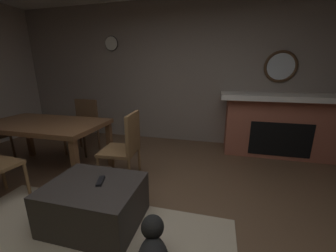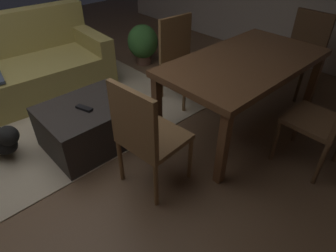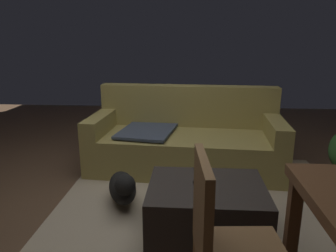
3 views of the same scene
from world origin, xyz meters
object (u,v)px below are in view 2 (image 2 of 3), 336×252
at_px(potted_plant, 143,43).
at_px(tv_remote, 84,108).
at_px(couch, 13,73).
at_px(dining_chair_east, 303,48).
at_px(ottoman_coffee_table, 91,125).
at_px(dining_chair_north, 181,55).
at_px(dining_table, 245,67).
at_px(dining_chair_south, 331,116).
at_px(dining_chair_west, 146,133).

bearing_deg(potted_plant, tv_remote, -143.99).
distance_m(couch, dining_chair_east, 3.42).
height_order(ottoman_coffee_table, dining_chair_north, dining_chair_north).
relative_size(ottoman_coffee_table, dining_table, 0.51).
xyz_separation_m(dining_chair_south, dining_chair_east, (1.21, 0.83, 0.00)).
bearing_deg(tv_remote, dining_chair_south, -68.73).
relative_size(couch, ottoman_coffee_table, 2.58).
distance_m(couch, ottoman_coffee_table, 1.41).
height_order(dining_chair_north, dining_chair_west, same).
bearing_deg(dining_chair_north, dining_chair_east, -34.85).
relative_size(couch, dining_table, 1.33).
xyz_separation_m(dining_chair_north, dining_chair_west, (-1.22, -0.84, 0.00)).
height_order(dining_table, dining_chair_south, dining_chair_south).
distance_m(couch, dining_chair_south, 3.33).
xyz_separation_m(couch, tv_remote, (0.13, -1.43, 0.12)).
bearing_deg(dining_table, dining_chair_south, -90.09).
bearing_deg(dining_chair_east, potted_plant, 115.93).
xyz_separation_m(dining_table, dining_chair_south, (-0.00, -0.84, -0.14)).
bearing_deg(dining_chair_west, tv_remote, 97.21).
relative_size(ottoman_coffee_table, tv_remote, 5.26).
xyz_separation_m(couch, dining_chair_north, (1.44, -1.32, 0.21)).
distance_m(tv_remote, dining_chair_south, 2.04).
bearing_deg(dining_chair_north, potted_plant, 74.85).
distance_m(ottoman_coffee_table, dining_chair_east, 2.60).
relative_size(couch, dining_chair_south, 2.34).
xyz_separation_m(tv_remote, dining_table, (1.30, -0.73, 0.22)).
bearing_deg(dining_chair_east, dining_chair_north, 145.15).
height_order(dining_chair_north, dining_chair_south, same).
relative_size(dining_table, dining_chair_east, 1.76).
relative_size(ottoman_coffee_table, dining_chair_west, 0.91).
bearing_deg(dining_chair_west, dining_chair_east, 0.11).
distance_m(couch, dining_chair_north, 1.97).
bearing_deg(dining_table, couch, 123.53).
bearing_deg(ottoman_coffee_table, dining_chair_west, -87.06).
bearing_deg(dining_chair_east, dining_table, 179.86).
xyz_separation_m(tv_remote, dining_chair_north, (1.31, 0.11, 0.09)).
xyz_separation_m(tv_remote, dining_chair_west, (0.09, -0.74, 0.09)).
bearing_deg(tv_remote, dining_chair_north, -13.83).
bearing_deg(dining_chair_east, dining_chair_south, -145.51).
xyz_separation_m(dining_table, dining_chair_north, (0.01, 0.84, -0.14)).
height_order(dining_table, dining_chair_north, dining_chair_north).
bearing_deg(dining_chair_west, dining_table, 0.36).
distance_m(ottoman_coffee_table, potted_plant, 1.91).
bearing_deg(dining_table, dining_chair_east, -0.14).
xyz_separation_m(couch, dining_chair_south, (1.43, -3.00, 0.21)).
distance_m(ottoman_coffee_table, dining_chair_north, 1.30).
distance_m(ottoman_coffee_table, dining_chair_west, 0.84).
bearing_deg(couch, tv_remote, -84.95).
bearing_deg(couch, dining_chair_west, -84.21).
height_order(dining_chair_east, potted_plant, dining_chair_east).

